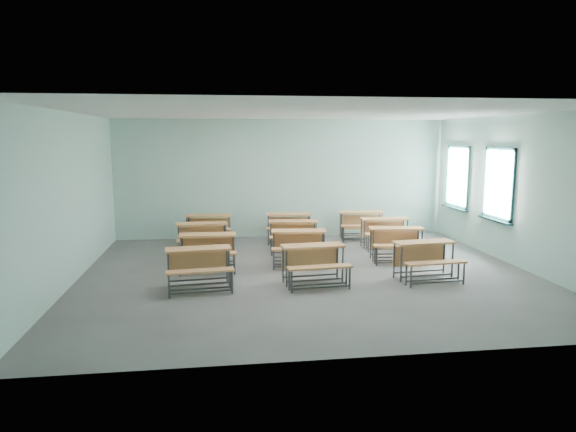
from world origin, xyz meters
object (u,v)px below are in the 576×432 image
Objects in this scene: desk_unit_r1c1 at (299,242)px; desk_unit_r2c2 at (386,228)px; desk_unit_r2c0 at (202,234)px; desk_unit_r3c0 at (208,224)px; desk_unit_r0c0 at (199,262)px; desk_unit_r1c0 at (208,246)px; desk_unit_r2c1 at (294,231)px; desk_unit_r0c1 at (314,259)px; desk_unit_r3c2 at (362,221)px; desk_unit_r3c1 at (289,223)px; desk_unit_r0c2 at (426,255)px; desk_unit_r1c2 at (397,239)px.

desk_unit_r1c1 and desk_unit_r2c2 have the same top height.
desk_unit_r2c2 is (2.39, 1.36, 0.00)m from desk_unit_r1c1.
desk_unit_r3c0 is at bearing 80.91° from desk_unit_r2c0.
desk_unit_r1c0 is at bearing 78.84° from desk_unit_r0c0.
desk_unit_r3c0 is at bearing 152.66° from desk_unit_r2c1.
desk_unit_r1c0 is 0.95× the size of desk_unit_r3c0.
desk_unit_r2c2 is at bearing 27.19° from desk_unit_r0c0.
desk_unit_r0c1 is 1.01× the size of desk_unit_r2c1.
desk_unit_r1c0 and desk_unit_r1c1 have the same top height.
desk_unit_r2c0 is 4.47m from desk_unit_r2c2.
desk_unit_r0c0 is at bearing -144.93° from desk_unit_r2c2.
desk_unit_r1c0 is (-1.99, 1.37, 0.00)m from desk_unit_r0c1.
desk_unit_r3c2 is (2.04, 1.25, 0.00)m from desk_unit_r2c1.
desk_unit_r1c1 is 2.43m from desk_unit_r2c0.
desk_unit_r2c2 is at bearing -20.09° from desk_unit_r3c1.
desk_unit_r2c1 is (2.01, 1.44, 0.00)m from desk_unit_r1c0.
desk_unit_r0c2 is 5.83m from desk_unit_r3c0.
desk_unit_r3c1 is (-2.09, 2.41, 0.00)m from desk_unit_r1c2.
desk_unit_r0c0 and desk_unit_r1c2 have the same top height.
desk_unit_r3c2 is at bearing 58.07° from desk_unit_r0c1.
desk_unit_r2c0 and desk_unit_r3c2 have the same top height.
desk_unit_r1c2 is at bearing -19.74° from desk_unit_r2c0.
desk_unit_r2c1 is at bearing -3.08° from desk_unit_r2c0.
desk_unit_r3c0 is at bearing 134.07° from desk_unit_r1c1.
desk_unit_r0c2 and desk_unit_r1c0 have the same top height.
desk_unit_r1c1 is (2.07, 1.51, 0.00)m from desk_unit_r0c0.
desk_unit_r1c2 is (2.16, 1.55, 0.00)m from desk_unit_r0c1.
desk_unit_r2c2 is 0.96× the size of desk_unit_r3c2.
desk_unit_r2c0 is 1.00× the size of desk_unit_r2c1.
desk_unit_r1c0 and desk_unit_r3c0 have the same top height.
desk_unit_r2c2 is at bearing 81.60° from desk_unit_r0c2.
desk_unit_r1c0 is (-4.18, 1.34, 0.00)m from desk_unit_r0c2.
desk_unit_r2c1 is 0.99× the size of desk_unit_r3c1.
desk_unit_r0c0 is 1.35m from desk_unit_r1c0.
desk_unit_r1c0 and desk_unit_r3c2 have the same top height.
desk_unit_r0c0 is 4.31m from desk_unit_r0c2.
desk_unit_r3c0 is 0.98× the size of desk_unit_r3c2.
desk_unit_r0c0 is at bearing -86.11° from desk_unit_r3c0.
desk_unit_r2c0 is at bearing 155.20° from desk_unit_r1c1.
desk_unit_r1c2 is 4.87m from desk_unit_r3c0.
desk_unit_r1c1 is 3.30m from desk_unit_r3c2.
desk_unit_r1c0 is 0.98× the size of desk_unit_r2c2.
desk_unit_r0c1 and desk_unit_r2c2 have the same top height.
desk_unit_r3c1 is at bearing 112.76° from desk_unit_r0c2.
desk_unit_r0c2 is 1.00× the size of desk_unit_r3c1.
desk_unit_r2c0 is 0.98× the size of desk_unit_r3c1.
desk_unit_r0c1 is 0.99× the size of desk_unit_r3c1.
desk_unit_r0c0 is at bearing -113.61° from desk_unit_r3c1.
desk_unit_r0c0 and desk_unit_r3c1 have the same top height.
desk_unit_r3c2 is (2.11, 2.53, 0.00)m from desk_unit_r1c1.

